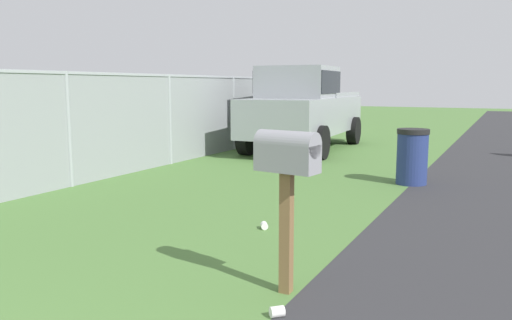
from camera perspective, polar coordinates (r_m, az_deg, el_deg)
The scene contains 6 objects.
mailbox at distance 3.96m, azimuth 3.47°, elevation -0.47°, with size 0.28×0.52×1.30m.
pickup_truck at distance 13.08m, azimuth 5.26°, elevation 5.93°, with size 5.08×2.27×2.09m.
trash_bin at distance 8.90m, azimuth 16.98°, elevation 0.38°, with size 0.53×0.53×0.93m.
fence_section at distance 11.95m, azimuth -5.71°, elevation 5.23°, with size 19.17×0.07×1.86m.
litter_cup_midfield_a at distance 3.81m, azimuth 2.36°, elevation -16.50°, with size 0.08×0.08×0.10m, color white.
litter_cup_by_mailbox at distance 5.94m, azimuth 0.92°, elevation -7.30°, with size 0.08×0.08×0.10m, color white.
Camera 1 is at (0.02, -2.67, 1.64)m, focal length 35.97 mm.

